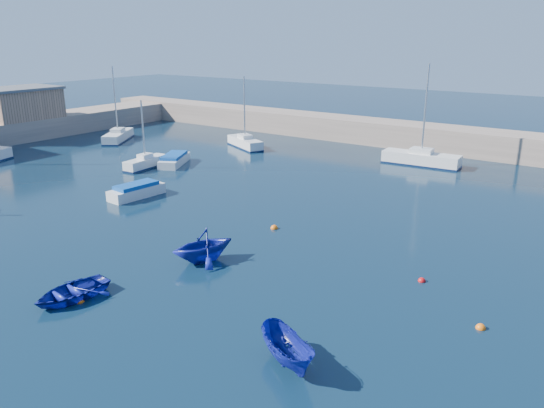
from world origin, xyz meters
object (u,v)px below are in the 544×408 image
Objects in this scene: motorboat_1 at (137,191)px; motorboat_2 at (174,160)px; dinghy_right at (288,350)px; sailboat_5 at (245,142)px; dinghy_left at (203,245)px; brick_shed_a at (21,104)px; dinghy_center at (71,292)px; sailboat_4 at (118,136)px; sailboat_6 at (421,158)px; sailboat_3 at (145,162)px.

motorboat_1 is 10.89m from motorboat_2.
dinghy_right is at bearing -23.24° from motorboat_1.
sailboat_5 is 1.71× the size of motorboat_1.
motorboat_2 is 1.47× the size of dinghy_left.
dinghy_left is (42.54, -14.84, -3.16)m from brick_shed_a.
sailboat_5 is at bearing 23.60° from brick_shed_a.
dinghy_left reaches higher than dinghy_right.
brick_shed_a is 2.18× the size of dinghy_center.
sailboat_4 is 1.89× the size of motorboat_1.
sailboat_4 is 34.91m from sailboat_6.
sailboat_4 is at bearing 133.56° from motorboat_2.
sailboat_6 is 2.10× the size of motorboat_1.
dinghy_left reaches higher than motorboat_1.
dinghy_center is at bearing -28.33° from brick_shed_a.
sailboat_6 is (44.30, 14.31, -3.45)m from brick_shed_a.
brick_shed_a reaches higher than motorboat_1.
sailboat_4 is at bearing 87.97° from dinghy_right.
brick_shed_a is 24.92m from motorboat_2.
motorboat_1 is (19.55, -14.25, -0.08)m from sailboat_4.
sailboat_3 reaches higher than dinghy_left.
dinghy_center is at bearing -82.62° from motorboat_2.
dinghy_right is at bearing -171.33° from sailboat_6.
dinghy_center is (16.99, -19.94, -0.16)m from sailboat_3.
brick_shed_a is at bearing 174.43° from sailboat_4.
motorboat_1 is (-14.24, -23.03, -0.14)m from sailboat_6.
sailboat_3 is 1.39× the size of motorboat_1.
sailboat_4 is 0.90× the size of sailboat_6.
brick_shed_a is at bearing 156.88° from dinghy_center.
sailboat_3 is 26.19m from dinghy_center.
motorboat_2 is 27.51m from dinghy_center.
sailboat_5 reaches higher than dinghy_left.
motorboat_1 is 13.91m from dinghy_left.
dinghy_right is at bearing -8.57° from dinghy_left.
sailboat_3 is 2.85m from motorboat_2.
brick_shed_a is 1.26× the size of sailboat_3.
dinghy_right is (27.17, -21.03, 0.18)m from motorboat_2.
dinghy_center is 1.08× the size of dinghy_right.
dinghy_center is at bearing -129.15° from sailboat_5.
sailboat_3 is 9.53m from motorboat_1.
brick_shed_a reaches higher than motorboat_2.
sailboat_6 is 29.20m from dinghy_left.
dinghy_center is 11.48m from dinghy_right.
sailboat_4 reaches higher than sailboat_3.
brick_shed_a is 45.17m from dinghy_left.
sailboat_4 is 24.19m from motorboat_1.
sailboat_6 is at bearing -54.19° from sailboat_5.
sailboat_4 is 48.72m from dinghy_right.
sailboat_6 is 2.61× the size of dinghy_center.
sailboat_4 reaches higher than sailboat_5.
sailboat_4 is at bearing 142.80° from dinghy_center.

